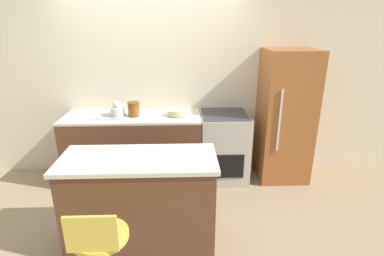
{
  "coord_description": "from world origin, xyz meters",
  "views": [
    {
      "loc": [
        0.39,
        -3.47,
        2.11
      ],
      "look_at": [
        0.5,
        -0.31,
        0.98
      ],
      "focal_mm": 28.0,
      "sensor_mm": 36.0,
      "label": 1
    }
  ],
  "objects_px": {
    "oven_range": "(224,146)",
    "mixing_bowl": "(177,112)",
    "refrigerator": "(285,116)",
    "stool_chair": "(102,255)",
    "kettle": "(117,110)"
  },
  "relations": [
    {
      "from": "oven_range",
      "to": "mixing_bowl",
      "type": "distance_m",
      "value": 0.82
    },
    {
      "from": "refrigerator",
      "to": "stool_chair",
      "type": "bearing_deg",
      "value": -135.24
    },
    {
      "from": "refrigerator",
      "to": "kettle",
      "type": "bearing_deg",
      "value": -178.95
    },
    {
      "from": "oven_range",
      "to": "kettle",
      "type": "distance_m",
      "value": 1.52
    },
    {
      "from": "refrigerator",
      "to": "stool_chair",
      "type": "height_order",
      "value": "refrigerator"
    },
    {
      "from": "kettle",
      "to": "stool_chair",
      "type": "bearing_deg",
      "value": -83.48
    },
    {
      "from": "stool_chair",
      "to": "refrigerator",
      "type": "bearing_deg",
      "value": 44.76
    },
    {
      "from": "oven_range",
      "to": "kettle",
      "type": "bearing_deg",
      "value": -179.03
    },
    {
      "from": "kettle",
      "to": "refrigerator",
      "type": "bearing_deg",
      "value": 1.05
    },
    {
      "from": "refrigerator",
      "to": "mixing_bowl",
      "type": "distance_m",
      "value": 1.47
    },
    {
      "from": "mixing_bowl",
      "to": "refrigerator",
      "type": "bearing_deg",
      "value": 1.61
    },
    {
      "from": "oven_range",
      "to": "mixing_bowl",
      "type": "xyz_separation_m",
      "value": [
        -0.64,
        -0.02,
        0.51
      ]
    },
    {
      "from": "stool_chair",
      "to": "kettle",
      "type": "distance_m",
      "value": 2.06
    },
    {
      "from": "refrigerator",
      "to": "kettle",
      "type": "height_order",
      "value": "refrigerator"
    },
    {
      "from": "stool_chair",
      "to": "kettle",
      "type": "height_order",
      "value": "kettle"
    }
  ]
}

